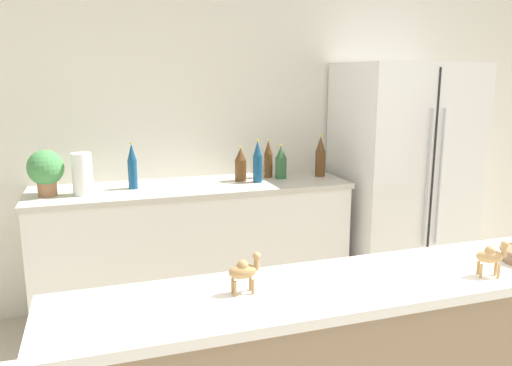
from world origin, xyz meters
name	(u,v)px	position (x,y,z in m)	size (l,w,h in m)	color
wall_back	(219,130)	(0.00, 2.73, 1.27)	(8.00, 0.06, 2.55)	silver
back_counter	(195,249)	(-0.27, 2.40, 0.47)	(2.16, 0.63, 0.94)	white
refrigerator	(402,180)	(1.35, 2.32, 0.88)	(0.95, 0.75, 1.77)	white
potted_plant	(46,170)	(-1.20, 2.36, 1.10)	(0.22, 0.22, 0.29)	#9E6B47
paper_towel_roll	(82,174)	(-0.98, 2.32, 1.07)	(0.12, 0.12, 0.27)	white
back_bottle_0	(281,163)	(0.39, 2.43, 1.05)	(0.08, 0.08, 0.25)	#2D6033
back_bottle_1	(241,165)	(0.08, 2.43, 1.05)	(0.08, 0.08, 0.25)	brown
back_bottle_2	(268,159)	(0.32, 2.49, 1.07)	(0.06, 0.06, 0.28)	brown
back_bottle_3	(132,167)	(-0.67, 2.41, 1.09)	(0.06, 0.06, 0.31)	navy
back_bottle_4	(320,157)	(0.70, 2.41, 1.09)	(0.07, 0.07, 0.31)	brown
back_bottle_5	(258,162)	(0.18, 2.35, 1.08)	(0.06, 0.06, 0.30)	navy
camel_figurine	(244,270)	(-0.46, 0.55, 1.04)	(0.11, 0.05, 0.14)	#A87F4C
camel_figurine_second	(491,256)	(0.42, 0.41, 1.04)	(0.11, 0.08, 0.14)	tan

